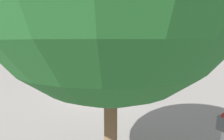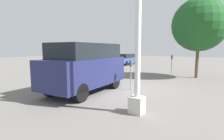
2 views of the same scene
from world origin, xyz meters
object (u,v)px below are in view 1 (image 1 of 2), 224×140
parking_meter_far (222,135)px  parked_van (112,68)px  lamp_post (55,60)px  parking_meter_near (97,75)px

parking_meter_far → parked_van: parked_van is taller
parking_meter_far → lamp_post: (9.37, 1.30, 0.65)m
parking_meter_far → lamp_post: size_ratio=0.30×
parking_meter_near → parked_van: size_ratio=0.34×
parking_meter_near → lamp_post: bearing=21.0°
parking_meter_near → parked_van: bearing=-57.9°
lamp_post → parked_van: (-1.25, -3.29, -0.55)m
parking_meter_near → lamp_post: 3.24m
parking_meter_near → parking_meter_far: bearing=167.7°
lamp_post → parked_van: lamp_post is taller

